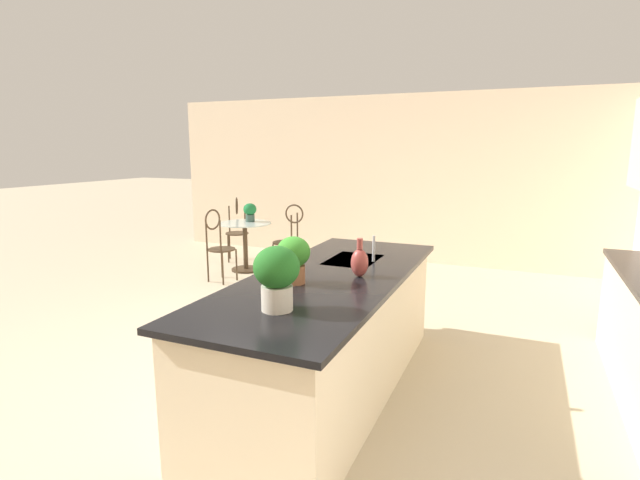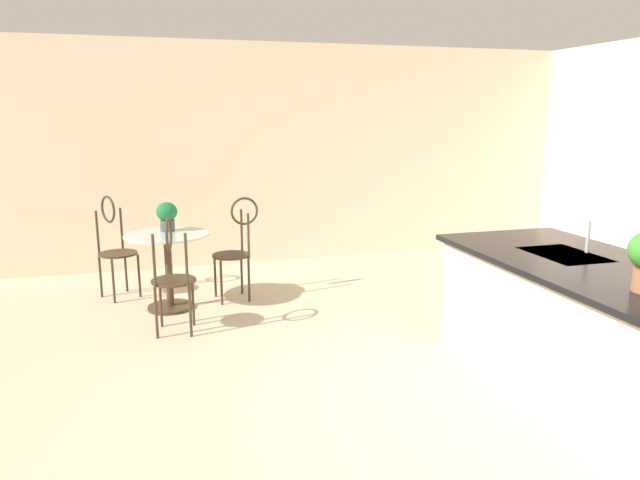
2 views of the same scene
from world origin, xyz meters
name	(u,v)px [view 1 (image 1 of 2)]	position (x,y,z in m)	size (l,w,h in m)	color
ground_plane	(255,355)	(0.00, 0.00, 0.00)	(40.00, 40.00, 0.00)	beige
wall_left_window	(385,179)	(-4.26, 0.00, 1.35)	(0.12, 7.80, 2.70)	beige
kitchen_island	(329,332)	(0.30, 0.85, 0.46)	(2.80, 1.06, 0.92)	beige
bistro_table	(245,242)	(-2.62, -1.71, 0.45)	(0.80, 0.80, 0.74)	#3D2D1E
chair_near_window	(289,235)	(-2.76, -1.04, 0.57)	(0.42, 0.50, 1.04)	#3D2D1E
chair_by_island	(218,242)	(-1.91, -1.70, 0.57)	(0.51, 0.43, 1.04)	#3D2D1E
chair_toward_desk	(237,226)	(-3.19, -2.22, 0.57)	(0.52, 0.52, 1.04)	#3D2D1E
sink_faucet	(374,249)	(-0.25, 1.03, 1.03)	(0.02, 0.02, 0.22)	#B2B5BA
potted_plant_on_table	(250,211)	(-2.76, -1.70, 0.90)	(0.20, 0.20, 0.28)	#385147
potted_plant_counter_near	(293,257)	(0.60, 0.70, 1.11)	(0.24, 0.24, 0.33)	#9E603D
potted_plant_counter_far	(277,274)	(1.15, 0.87, 1.14)	(0.27, 0.27, 0.38)	beige
vase_on_counter	(360,262)	(0.25, 1.07, 1.03)	(0.13, 0.13, 0.29)	#993D38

